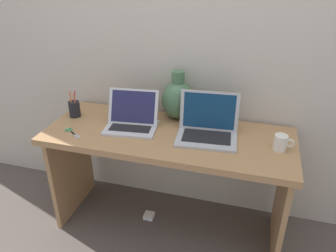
# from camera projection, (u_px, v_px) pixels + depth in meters

# --- Properties ---
(ground_plane) EXTENTS (6.00, 6.00, 0.00)m
(ground_plane) POSITION_uv_depth(u_px,v_px,m) (168.00, 223.00, 2.31)
(ground_plane) COLOR #564C47
(back_wall) EXTENTS (4.40, 0.04, 2.40)m
(back_wall) POSITION_uv_depth(u_px,v_px,m) (183.00, 41.00, 2.03)
(back_wall) COLOR beige
(back_wall) RESTS_ON ground
(desk) EXTENTS (1.50, 0.58, 0.72)m
(desk) POSITION_uv_depth(u_px,v_px,m) (168.00, 155.00, 2.04)
(desk) COLOR #AD7F51
(desk) RESTS_ON ground
(laptop_left) EXTENTS (0.34, 0.27, 0.22)m
(laptop_left) POSITION_uv_depth(u_px,v_px,m) (132.00, 118.00, 2.03)
(laptop_left) COLOR silver
(laptop_left) RESTS_ON desk
(laptop_right) EXTENTS (0.37, 0.29, 0.25)m
(laptop_right) POSITION_uv_depth(u_px,v_px,m) (208.00, 125.00, 1.92)
(laptop_right) COLOR #B2B2B7
(laptop_right) RESTS_ON desk
(green_vase) EXTENTS (0.21, 0.21, 0.32)m
(green_vase) POSITION_uv_depth(u_px,v_px,m) (178.00, 99.00, 2.11)
(green_vase) COLOR #47704C
(green_vase) RESTS_ON desk
(coffee_mug) EXTENTS (0.11, 0.07, 0.09)m
(coffee_mug) POSITION_uv_depth(u_px,v_px,m) (281.00, 143.00, 1.79)
(coffee_mug) COLOR white
(coffee_mug) RESTS_ON desk
(pen_cup) EXTENTS (0.07, 0.07, 0.18)m
(pen_cup) POSITION_uv_depth(u_px,v_px,m) (74.00, 109.00, 2.16)
(pen_cup) COLOR black
(pen_cup) RESTS_ON desk
(scissors) EXTENTS (0.14, 0.10, 0.01)m
(scissors) POSITION_uv_depth(u_px,v_px,m) (71.00, 131.00, 1.99)
(scissors) COLOR #B7B7BC
(scissors) RESTS_ON desk
(power_brick) EXTENTS (0.07, 0.07, 0.03)m
(power_brick) POSITION_uv_depth(u_px,v_px,m) (149.00, 216.00, 2.35)
(power_brick) COLOR white
(power_brick) RESTS_ON ground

